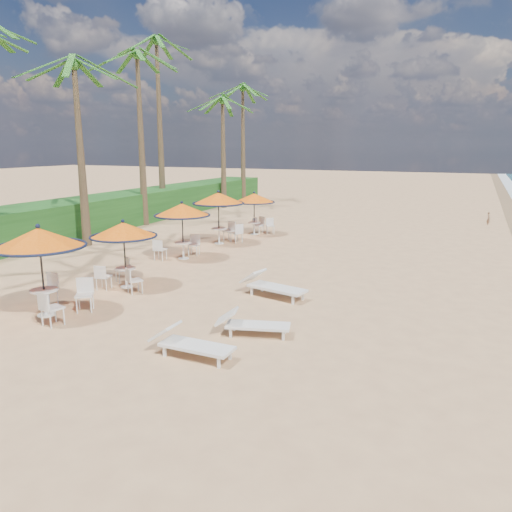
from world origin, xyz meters
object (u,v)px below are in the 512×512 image
Objects in this scene: lounger_far at (271,285)px; station_1 at (123,238)px; station_0 at (43,249)px; lounger_mid at (250,323)px; station_3 at (220,203)px; station_4 at (256,203)px; station_2 at (181,215)px; lounger_near at (189,343)px.

station_1 is at bearing -154.81° from lounger_far.
station_0 reaches higher than lounger_mid.
station_4 is at bearing 79.96° from station_3.
lounger_far is (5.43, -6.97, -1.59)m from station_3.
lounger_mid is (5.78, 0.90, -1.58)m from station_0.
station_4 reaches higher than lounger_far.
station_2 is 1.05× the size of lounger_far.
station_2 is at bearing 96.84° from station_1.
station_0 is 7.56m from station_2.
station_0 reaches higher than station_2.
station_2 is (-0.33, 7.55, -0.05)m from station_0.
station_1 is (0.20, 3.11, -0.22)m from station_0.
station_0 is 6.68m from lounger_far.
station_3 is at bearing 105.44° from lounger_mid.
station_3 is 8.97m from lounger_far.
station_2 is 1.06× the size of station_4.
lounger_near is at bearing -57.29° from station_2.
station_0 is 1.13× the size of station_1.
station_1 is 1.00× the size of lounger_far.
station_1 reaches higher than lounger_mid.
lounger_near is at bearing -128.76° from lounger_mid.
lounger_far reaches higher than lounger_mid.
station_1 is at bearing 142.53° from lounger_mid.
station_2 reaches higher than station_1.
lounger_mid is (5.66, -13.17, -1.35)m from station_4.
station_3 is 1.29× the size of lounger_near.
station_3 is (-0.41, 11.09, 0.07)m from station_0.
lounger_far reaches higher than lounger_near.
station_0 is 1.13× the size of lounger_far.
station_1 is 0.89× the size of station_3.
lounger_far is (-0.02, 4.95, 0.04)m from lounger_near.
lounger_far is at bearing 11.84° from station_1.
lounger_mid is 3.31m from lounger_far.
station_1 is 6.15m from lounger_mid.
station_3 reaches higher than lounger_far.
station_0 reaches higher than station_4.
station_0 is 3.13m from station_1.
lounger_near is (5.05, -0.82, -1.56)m from station_0.
lounger_near is (5.45, -11.91, -1.62)m from station_3.
lounger_near is 1.03× the size of lounger_mid.
station_3 is (-0.61, 7.98, 0.28)m from station_1.
lounger_mid is (0.73, 1.72, -0.02)m from lounger_near.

